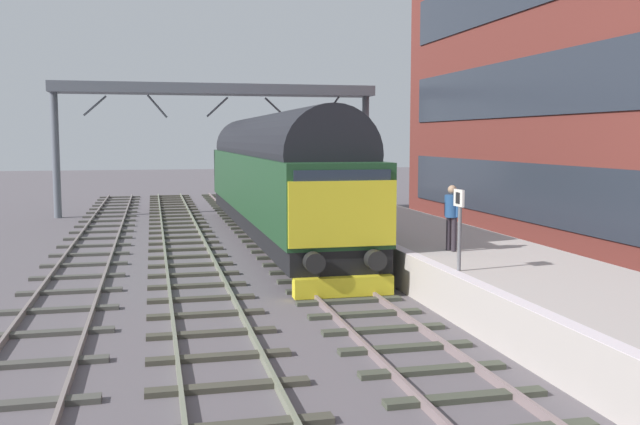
% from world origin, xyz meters
% --- Properties ---
extents(ground_plane, '(140.00, 140.00, 0.00)m').
position_xyz_m(ground_plane, '(0.00, 0.00, 0.00)').
color(ground_plane, '#5E575D').
rests_on(ground_plane, ground).
extents(track_main, '(2.50, 60.00, 0.15)m').
position_xyz_m(track_main, '(0.00, 0.00, 0.05)').
color(track_main, gray).
rests_on(track_main, ground).
extents(track_adjacent_west, '(2.50, 60.00, 0.15)m').
position_xyz_m(track_adjacent_west, '(-3.33, 0.00, 0.06)').
color(track_adjacent_west, gray).
rests_on(track_adjacent_west, ground).
extents(track_adjacent_far_west, '(2.50, 60.00, 0.15)m').
position_xyz_m(track_adjacent_far_west, '(-6.43, 0.00, 0.06)').
color(track_adjacent_far_west, gray).
rests_on(track_adjacent_far_west, ground).
extents(station_platform, '(4.00, 44.00, 1.01)m').
position_xyz_m(station_platform, '(3.60, 0.00, 0.50)').
color(station_platform, '#B9AFA9').
rests_on(station_platform, ground).
extents(diesel_locomotive, '(2.74, 20.39, 4.68)m').
position_xyz_m(diesel_locomotive, '(0.00, 8.01, 2.49)').
color(diesel_locomotive, black).
rests_on(diesel_locomotive, ground).
extents(platform_number_sign, '(0.10, 0.44, 1.73)m').
position_xyz_m(platform_number_sign, '(1.91, -4.34, 2.17)').
color(platform_number_sign, slate).
rests_on(platform_number_sign, station_platform).
extents(waiting_passenger, '(0.43, 0.49, 1.64)m').
position_xyz_m(waiting_passenger, '(2.86, -1.79, 1.99)').
color(waiting_passenger, '#312A31').
rests_on(waiting_passenger, station_platform).
extents(overhead_footbridge, '(15.73, 2.00, 6.44)m').
position_xyz_m(overhead_footbridge, '(-1.17, 17.75, 5.90)').
color(overhead_footbridge, slate).
rests_on(overhead_footbridge, ground).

